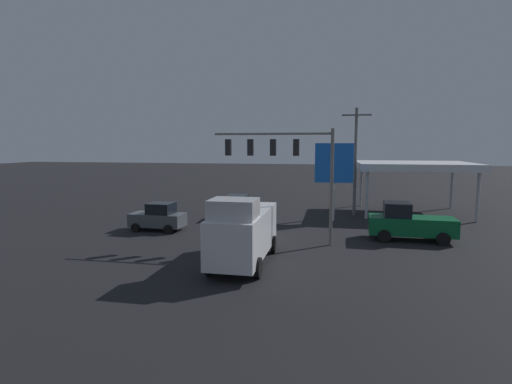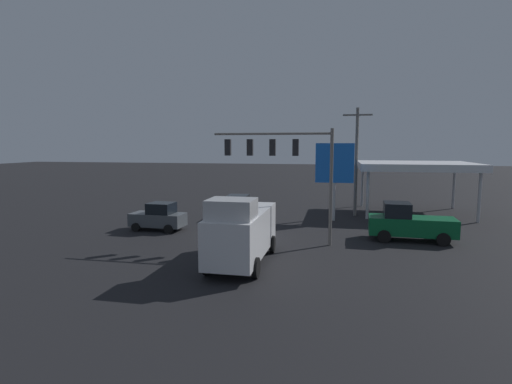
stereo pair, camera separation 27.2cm
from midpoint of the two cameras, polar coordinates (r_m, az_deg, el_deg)
ground_plane at (r=26.52m, az=-0.56°, el=-6.37°), size 200.00×200.00×0.00m
traffic_signal_assembly at (r=24.17m, az=4.20°, el=5.00°), size 7.25×0.43×6.99m
utility_pole at (r=34.74m, az=14.36°, el=4.57°), size 2.40×0.26×9.09m
gas_station_canopy at (r=37.58m, az=21.96°, el=3.43°), size 9.56×8.20×4.50m
price_sign at (r=32.08m, az=11.41°, el=3.72°), size 2.99×0.27×6.15m
delivery_truck at (r=20.24m, az=-1.67°, el=-5.59°), size 2.62×6.82×3.58m
pickup_parked at (r=27.04m, az=21.27°, el=-4.18°), size 5.29×2.46×2.40m
hatchback_crossing at (r=29.08m, az=-13.47°, el=-3.48°), size 3.88×2.11×1.97m
sedan_far at (r=32.75m, az=-2.39°, el=-2.16°), size 2.19×4.46×1.93m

